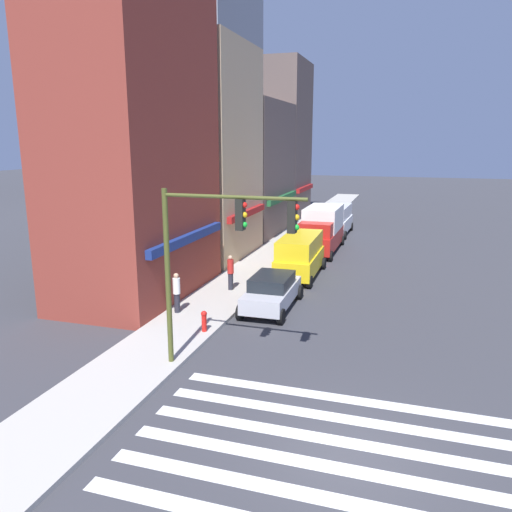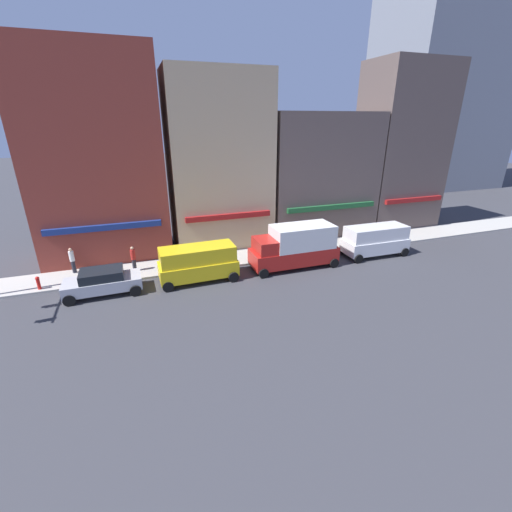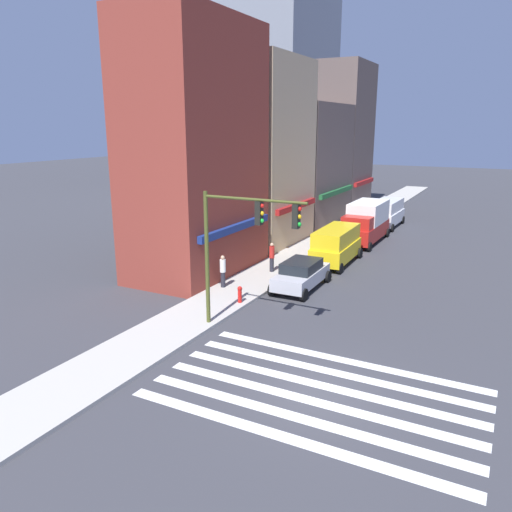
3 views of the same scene
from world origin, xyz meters
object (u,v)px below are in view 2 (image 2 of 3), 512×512
object	(u,v)px
pedestrian_white_shirt	(72,260)
fire_hydrant	(38,282)
sedan_silver	(103,281)
box_truck_red	(295,246)
pedestrian_red_jacket	(133,258)
van_yellow	(198,262)
van_white	(375,240)

from	to	relation	value
pedestrian_white_shirt	fire_hydrant	distance (m)	2.69
sedan_silver	pedestrian_white_shirt	xyz separation A→B (m)	(-2.09, 3.71, 0.23)
sedan_silver	box_truck_red	world-z (taller)	box_truck_red
pedestrian_white_shirt	pedestrian_red_jacket	size ratio (longest dim) A/B	1.00
box_truck_red	pedestrian_white_shirt	size ratio (longest dim) A/B	3.51
pedestrian_red_jacket	van_yellow	bearing A→B (deg)	-21.48
sedan_silver	fire_hydrant	xyz separation A→B (m)	(-3.81, 1.70, -0.23)
fire_hydrant	van_white	bearing A→B (deg)	-4.17
van_yellow	van_white	world-z (taller)	same
sedan_silver	pedestrian_white_shirt	world-z (taller)	pedestrian_white_shirt
pedestrian_white_shirt	fire_hydrant	bearing A→B (deg)	137.73
pedestrian_red_jacket	fire_hydrant	world-z (taller)	pedestrian_red_jacket
sedan_silver	pedestrian_white_shirt	distance (m)	4.27
sedan_silver	pedestrian_red_jacket	bearing A→B (deg)	54.80
van_yellow	box_truck_red	world-z (taller)	box_truck_red
van_yellow	fire_hydrant	xyz separation A→B (m)	(-9.59, 1.70, -0.67)
van_white	pedestrian_red_jacket	xyz separation A→B (m)	(-17.71, 2.66, -0.21)
van_yellow	fire_hydrant	bearing A→B (deg)	168.43
van_yellow	pedestrian_white_shirt	world-z (taller)	van_yellow
box_truck_red	pedestrian_red_jacket	distance (m)	11.22
sedan_silver	box_truck_red	distance (m)	12.72
box_truck_red	van_white	size ratio (longest dim) A/B	1.23
van_white	fire_hydrant	size ratio (longest dim) A/B	5.97
van_yellow	van_white	size ratio (longest dim) A/B	1.01
van_yellow	pedestrian_red_jacket	xyz separation A→B (m)	(-3.97, 2.66, -0.21)
pedestrian_red_jacket	sedan_silver	bearing A→B (deg)	-111.87
sedan_silver	fire_hydrant	world-z (taller)	sedan_silver
sedan_silver	van_yellow	bearing A→B (deg)	-0.98
pedestrian_white_shirt	fire_hydrant	size ratio (longest dim) A/B	2.10
sedan_silver	pedestrian_red_jacket	world-z (taller)	pedestrian_red_jacket
van_yellow	fire_hydrant	size ratio (longest dim) A/B	6.00
van_white	pedestrian_red_jacket	distance (m)	17.91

